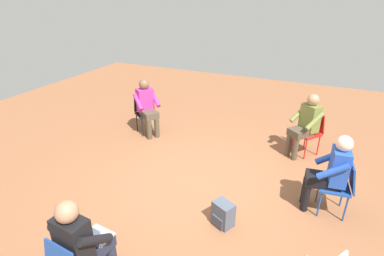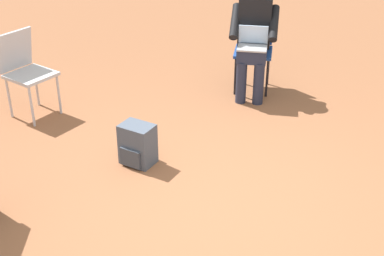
# 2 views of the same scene
# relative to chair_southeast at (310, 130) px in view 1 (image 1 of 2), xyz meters

# --- Properties ---
(ground_plane) EXTENTS (14.00, 14.00, 0.00)m
(ground_plane) POSITION_rel_chair_southeast_xyz_m (-1.90, 1.52, -0.50)
(ground_plane) COLOR brown
(chair_southeast) EXTENTS (0.58, 0.58, 0.85)m
(chair_southeast) POSITION_rel_chair_southeast_xyz_m (0.00, 0.00, 0.00)
(chair_southeast) COLOR red
(chair_southeast) RESTS_ON ground
(chair_northeast) EXTENTS (0.57, 0.58, 0.85)m
(chair_northeast) POSITION_rel_chair_southeast_xyz_m (-0.45, 3.51, 0.00)
(chair_northeast) COLOR black
(chair_northeast) RESTS_ON ground
(chair_south) EXTENTS (0.44, 0.48, 0.85)m
(chair_south) POSITION_rel_chair_southeast_xyz_m (-1.71, -0.54, 0.00)
(chair_south) COLOR #1E4799
(chair_south) RESTS_ON ground
(person_with_laptop) EXTENTS (0.55, 0.53, 1.24)m
(person_with_laptop) POSITION_rel_chair_southeast_xyz_m (-4.15, 1.88, 0.20)
(person_with_laptop) COLOR #23283D
(person_with_laptop) RESTS_ON ground
(person_in_magenta) EXTENTS (0.63, 0.63, 1.24)m
(person_in_magenta) POSITION_rel_chair_southeast_xyz_m (-0.55, 3.37, 0.20)
(person_in_magenta) COLOR #4C4233
(person_in_magenta) RESTS_ON ground
(person_in_blue) EXTENTS (0.53, 0.55, 1.24)m
(person_in_blue) POSITION_rel_chair_southeast_xyz_m (-1.72, -0.37, 0.20)
(person_in_blue) COLOR black
(person_in_blue) RESTS_ON ground
(person_in_olive) EXTENTS (0.63, 0.63, 1.24)m
(person_in_olive) POSITION_rel_chair_southeast_xyz_m (-0.13, 0.11, 0.20)
(person_in_olive) COLOR #4C4233
(person_in_olive) RESTS_ON ground
(backpack_near_laptop_user) EXTENTS (0.31, 0.34, 0.36)m
(backpack_near_laptop_user) POSITION_rel_chair_southeast_xyz_m (-2.62, 0.88, -0.34)
(backpack_near_laptop_user) COLOR #475160
(backpack_near_laptop_user) RESTS_ON ground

